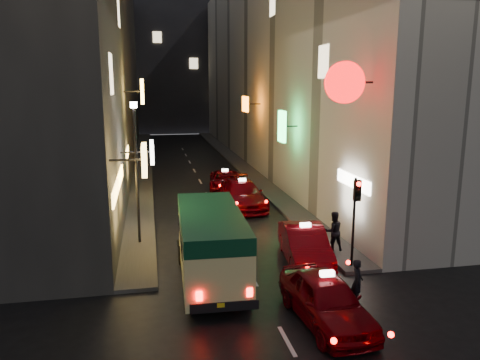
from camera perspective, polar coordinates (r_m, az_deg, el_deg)
building_left at (r=41.80m, az=-17.56°, el=13.67°), size 7.59×52.00×18.00m
building_right at (r=43.15m, az=4.73°, el=14.08°), size 7.95×52.00×18.00m
building_far at (r=73.72m, az=-8.47°, el=14.51°), size 30.00×10.00×22.00m
sidewalk_left at (r=42.13m, az=-11.75°, el=1.75°), size 1.50×52.00×0.15m
sidewalk_right at (r=42.85m, az=-0.31°, el=2.15°), size 1.50×52.00×0.15m
minibus at (r=16.98m, az=-3.58°, el=-7.10°), size 2.38×6.24×2.65m
taxi_near at (r=14.74m, az=10.47°, el=-13.69°), size 2.65×5.61×1.90m
taxi_second at (r=19.22m, az=7.92°, el=-7.47°), size 2.92×5.71×1.91m
taxi_third at (r=27.43m, az=0.27°, el=-1.47°), size 2.52×5.77×1.98m
taxi_far at (r=32.04m, az=-1.84°, el=0.13°), size 2.53×4.87×1.65m
pedestrian_crossing at (r=16.09m, az=14.12°, el=-11.62°), size 0.53×0.66×1.73m
pedestrian_sidewalk at (r=20.29m, az=11.32°, el=-5.82°), size 0.73×0.47×1.93m
traffic_light at (r=18.26m, az=13.96°, el=-2.78°), size 0.26×0.43×3.50m
lamp_post at (r=20.82m, az=-12.53°, el=1.95°), size 0.28×0.28×6.22m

